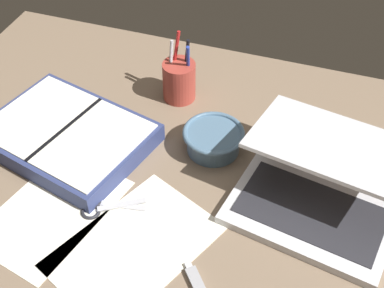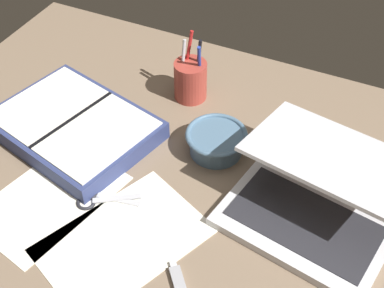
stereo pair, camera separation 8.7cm
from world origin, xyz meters
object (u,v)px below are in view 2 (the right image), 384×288
pen_cup (190,80)px  planner (74,126)px  bowl (216,141)px  scissors (95,198)px  laptop (314,201)px

pen_cup → planner: bearing=-127.3°
pen_cup → bowl: bearing=-48.6°
scissors → bowl: bearing=33.4°
scissors → planner: bearing=114.1°
bowl → scissors: size_ratio=1.04×
bowl → scissors: bearing=-125.5°
pen_cup → planner: size_ratio=0.43×
planner → scissors: bearing=-30.7°
laptop → pen_cup: 43.66cm
planner → pen_cup: bearing=66.9°
laptop → planner: laptop is taller
laptop → scissors: laptop is taller
laptop → bowl: size_ratio=2.66×
planner → scissors: (14.32, -14.26, -1.91)cm
bowl → planner: (-30.61, -8.54, -0.74)cm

